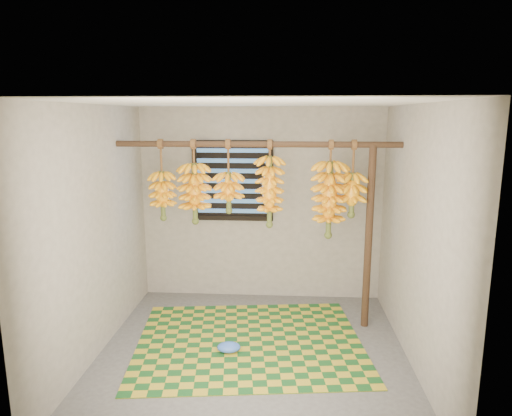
# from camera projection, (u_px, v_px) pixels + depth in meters

# --- Properties ---
(floor) EXTENTS (3.00, 3.00, 0.01)m
(floor) POSITION_uv_depth(u_px,v_px,m) (252.00, 354.00, 4.47)
(floor) COLOR #4E4E4E
(floor) RESTS_ON ground
(ceiling) EXTENTS (3.00, 3.00, 0.01)m
(ceiling) POSITION_uv_depth(u_px,v_px,m) (252.00, 103.00, 3.99)
(ceiling) COLOR silver
(ceiling) RESTS_ON wall_back
(wall_back) EXTENTS (3.00, 0.01, 2.40)m
(wall_back) POSITION_uv_depth(u_px,v_px,m) (261.00, 205.00, 5.71)
(wall_back) COLOR gray
(wall_back) RESTS_ON floor
(wall_left) EXTENTS (0.01, 3.00, 2.40)m
(wall_left) POSITION_uv_depth(u_px,v_px,m) (94.00, 233.00, 4.33)
(wall_left) COLOR gray
(wall_left) RESTS_ON floor
(wall_right) EXTENTS (0.01, 3.00, 2.40)m
(wall_right) POSITION_uv_depth(u_px,v_px,m) (417.00, 238.00, 4.14)
(wall_right) COLOR gray
(wall_right) RESTS_ON floor
(window) EXTENTS (1.00, 0.04, 1.00)m
(window) POSITION_uv_depth(u_px,v_px,m) (233.00, 181.00, 5.64)
(window) COLOR black
(window) RESTS_ON wall_back
(hanging_pole) EXTENTS (3.00, 0.06, 0.06)m
(hanging_pole) POSITION_uv_depth(u_px,v_px,m) (257.00, 144.00, 4.76)
(hanging_pole) COLOR #462F1D
(hanging_pole) RESTS_ON wall_left
(support_post) EXTENTS (0.08, 0.08, 2.00)m
(support_post) POSITION_uv_depth(u_px,v_px,m) (369.00, 239.00, 4.88)
(support_post) COLOR #462F1D
(support_post) RESTS_ON floor
(woven_mat) EXTENTS (2.48, 2.08, 0.01)m
(woven_mat) POSITION_uv_depth(u_px,v_px,m) (249.00, 342.00, 4.70)
(woven_mat) COLOR #18521F
(woven_mat) RESTS_ON floor
(plastic_bag) EXTENTS (0.25, 0.19, 0.10)m
(plastic_bag) POSITION_uv_depth(u_px,v_px,m) (229.00, 347.00, 4.48)
(plastic_bag) COLOR blue
(plastic_bag) RESTS_ON woven_mat
(banana_bunch_a) EXTENTS (0.29, 0.29, 0.87)m
(banana_bunch_a) POSITION_uv_depth(u_px,v_px,m) (163.00, 196.00, 4.94)
(banana_bunch_a) COLOR brown
(banana_bunch_a) RESTS_ON hanging_pole
(banana_bunch_b) EXTENTS (0.35, 0.35, 0.91)m
(banana_bunch_b) POSITION_uv_depth(u_px,v_px,m) (195.00, 193.00, 4.91)
(banana_bunch_b) COLOR brown
(banana_bunch_b) RESTS_ON hanging_pole
(banana_bunch_c) EXTENTS (0.32, 0.32, 0.78)m
(banana_bunch_c) POSITION_uv_depth(u_px,v_px,m) (229.00, 192.00, 4.88)
(banana_bunch_c) COLOR brown
(banana_bunch_c) RESTS_ON hanging_pole
(banana_bunch_d) EXTENTS (0.29, 0.29, 0.93)m
(banana_bunch_d) POSITION_uv_depth(u_px,v_px,m) (270.00, 192.00, 4.85)
(banana_bunch_d) COLOR brown
(banana_bunch_d) RESTS_ON hanging_pole
(banana_bunch_e) EXTENTS (0.37, 0.37, 1.04)m
(banana_bunch_e) POSITION_uv_depth(u_px,v_px,m) (329.00, 200.00, 4.83)
(banana_bunch_e) COLOR brown
(banana_bunch_e) RESTS_ON hanging_pole
(banana_bunch_f) EXTENTS (0.29, 0.29, 0.81)m
(banana_bunch_f) POSITION_uv_depth(u_px,v_px,m) (352.00, 195.00, 4.80)
(banana_bunch_f) COLOR brown
(banana_bunch_f) RESTS_ON hanging_pole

